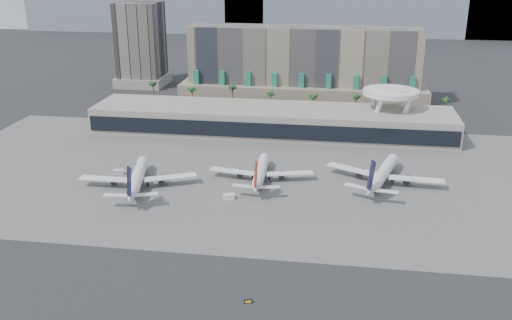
# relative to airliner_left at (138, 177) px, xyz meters

# --- Properties ---
(ground) EXTENTS (900.00, 900.00, 0.00)m
(ground) POSITION_rel_airliner_left_xyz_m (40.09, -35.21, -3.89)
(ground) COLOR #232326
(ground) RESTS_ON ground
(apron_pad) EXTENTS (260.00, 130.00, 0.06)m
(apron_pad) POSITION_rel_airliner_left_xyz_m (40.09, 19.79, -3.86)
(apron_pad) COLOR #5B5B59
(apron_pad) RESTS_ON ground
(mountain_ridge) EXTENTS (680.00, 60.00, 70.00)m
(mountain_ridge) POSITION_rel_airliner_left_xyz_m (67.97, 434.79, 26.00)
(mountain_ridge) COLOR gray
(mountain_ridge) RESTS_ON ground
(hotel) EXTENTS (140.00, 30.00, 42.00)m
(hotel) POSITION_rel_airliner_left_xyz_m (50.09, 139.21, 12.92)
(hotel) COLOR gray
(hotel) RESTS_ON ground
(office_tower) EXTENTS (30.00, 30.00, 52.00)m
(office_tower) POSITION_rel_airliner_left_xyz_m (-54.91, 164.79, 19.05)
(office_tower) COLOR black
(office_tower) RESTS_ON ground
(terminal) EXTENTS (170.00, 32.50, 14.50)m
(terminal) POSITION_rel_airliner_left_xyz_m (40.09, 74.63, 2.62)
(terminal) COLOR #A89E93
(terminal) RESTS_ON ground
(saucer_structure) EXTENTS (26.00, 26.00, 21.89)m
(saucer_structure) POSITION_rel_airliner_left_xyz_m (95.09, 80.79, 14.56)
(saucer_structure) COLOR white
(saucer_structure) RESTS_ON ground
(palm_row) EXTENTS (157.80, 2.80, 13.10)m
(palm_row) POSITION_rel_airliner_left_xyz_m (47.09, 109.79, 6.60)
(palm_row) COLOR brown
(palm_row) RESTS_ON ground
(airliner_left) EXTENTS (42.45, 44.12, 15.43)m
(airliner_left) POSITION_rel_airliner_left_xyz_m (0.00, 0.00, 0.00)
(airliner_left) COLOR white
(airliner_left) RESTS_ON ground
(airliner_centre) EXTENTS (39.80, 41.00, 14.15)m
(airliner_centre) POSITION_rel_airliner_left_xyz_m (43.68, 13.25, -0.32)
(airliner_centre) COLOR white
(airliner_centre) RESTS_ON ground
(airliner_right) EXTENTS (43.12, 44.68, 15.83)m
(airliner_right) POSITION_rel_airliner_left_xyz_m (89.08, 17.18, 0.10)
(airliner_right) COLOR white
(airliner_right) RESTS_ON ground
(service_vehicle_a) EXTENTS (4.46, 3.26, 1.97)m
(service_vehicle_a) POSITION_rel_airliner_left_xyz_m (-11.87, 10.88, -2.91)
(service_vehicle_a) COLOR silver
(service_vehicle_a) RESTS_ON ground
(service_vehicle_b) EXTENTS (4.28, 3.36, 1.93)m
(service_vehicle_b) POSITION_rel_airliner_left_xyz_m (35.16, -5.89, -2.93)
(service_vehicle_b) COLOR white
(service_vehicle_b) RESTS_ON ground
(taxiway_sign) EXTENTS (2.16, 0.89, 0.98)m
(taxiway_sign) POSITION_rel_airliner_left_xyz_m (52.06, -66.71, -3.41)
(taxiway_sign) COLOR black
(taxiway_sign) RESTS_ON ground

